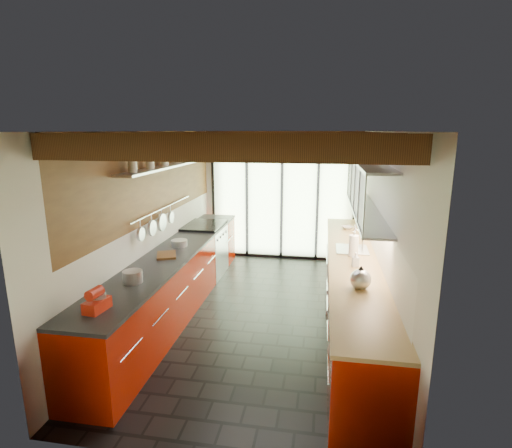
# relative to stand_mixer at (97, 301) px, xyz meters

# --- Properties ---
(ground) EXTENTS (5.50, 5.50, 0.00)m
(ground) POSITION_rel_stand_mixer_xyz_m (1.27, 2.07, -1.01)
(ground) COLOR black
(ground) RESTS_ON ground
(room_shell) EXTENTS (5.50, 5.50, 5.50)m
(room_shell) POSITION_rel_stand_mixer_xyz_m (1.27, 2.07, 0.64)
(room_shell) COLOR silver
(room_shell) RESTS_ON ground
(ceiling_beams) EXTENTS (3.14, 5.06, 4.90)m
(ceiling_beams) POSITION_rel_stand_mixer_xyz_m (1.27, 2.45, 1.45)
(ceiling_beams) COLOR #593316
(ceiling_beams) RESTS_ON ground
(glass_door) EXTENTS (2.95, 0.10, 2.90)m
(glass_door) POSITION_rel_stand_mixer_xyz_m (1.27, 4.76, 0.64)
(glass_door) COLOR #C6EAAD
(glass_door) RESTS_ON ground
(left_counter) EXTENTS (0.68, 5.00, 0.92)m
(left_counter) POSITION_rel_stand_mixer_xyz_m (-0.00, 2.07, -0.55)
(left_counter) COLOR #971300
(left_counter) RESTS_ON ground
(range_stove) EXTENTS (0.66, 0.90, 0.97)m
(range_stove) POSITION_rel_stand_mixer_xyz_m (-0.00, 3.52, -0.54)
(range_stove) COLOR silver
(range_stove) RESTS_ON ground
(right_counter) EXTENTS (0.68, 5.00, 0.92)m
(right_counter) POSITION_rel_stand_mixer_xyz_m (2.54, 2.07, -0.55)
(right_counter) COLOR #971300
(right_counter) RESTS_ON ground
(sink_assembly) EXTENTS (0.45, 0.52, 0.43)m
(sink_assembly) POSITION_rel_stand_mixer_xyz_m (2.56, 2.47, -0.05)
(sink_assembly) COLOR silver
(sink_assembly) RESTS_ON right_counter
(upper_cabinets_right) EXTENTS (0.34, 3.00, 3.00)m
(upper_cabinets_right) POSITION_rel_stand_mixer_xyz_m (2.70, 2.37, 0.84)
(upper_cabinets_right) COLOR silver
(upper_cabinets_right) RESTS_ON ground
(left_wall_fixtures) EXTENTS (0.28, 2.60, 0.96)m
(left_wall_fixtures) POSITION_rel_stand_mixer_xyz_m (-0.20, 2.21, 0.87)
(left_wall_fixtures) COLOR silver
(left_wall_fixtures) RESTS_ON ground
(stand_mixer) EXTENTS (0.18, 0.28, 0.24)m
(stand_mixer) POSITION_rel_stand_mixer_xyz_m (0.00, 0.00, 0.00)
(stand_mixer) COLOR red
(stand_mixer) RESTS_ON left_counter
(pot_large) EXTENTS (0.22, 0.22, 0.14)m
(pot_large) POSITION_rel_stand_mixer_xyz_m (0.00, 0.73, -0.02)
(pot_large) COLOR silver
(pot_large) RESTS_ON left_counter
(pot_small) EXTENTS (0.25, 0.25, 0.09)m
(pot_small) POSITION_rel_stand_mixer_xyz_m (0.00, 2.23, -0.05)
(pot_small) COLOR silver
(pot_small) RESTS_ON left_counter
(cutting_board) EXTENTS (0.36, 0.42, 0.03)m
(cutting_board) POSITION_rel_stand_mixer_xyz_m (0.00, 1.73, -0.08)
(cutting_board) COLOR brown
(cutting_board) RESTS_ON left_counter
(kettle) EXTENTS (0.30, 0.32, 0.27)m
(kettle) POSITION_rel_stand_mixer_xyz_m (2.54, 0.99, 0.03)
(kettle) COLOR silver
(kettle) RESTS_ON right_counter
(paper_towel) EXTENTS (0.14, 0.14, 0.35)m
(paper_towel) POSITION_rel_stand_mixer_xyz_m (2.54, 2.15, 0.05)
(paper_towel) COLOR white
(paper_towel) RESTS_ON right_counter
(soap_bottle) EXTENTS (0.09, 0.10, 0.18)m
(soap_bottle) POSITION_rel_stand_mixer_xyz_m (2.54, 1.73, -0.00)
(soap_bottle) COLOR silver
(soap_bottle) RESTS_ON right_counter
(bowl) EXTENTS (0.25, 0.25, 0.05)m
(bowl) POSITION_rel_stand_mixer_xyz_m (2.54, 3.76, -0.07)
(bowl) COLOR silver
(bowl) RESTS_ON right_counter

